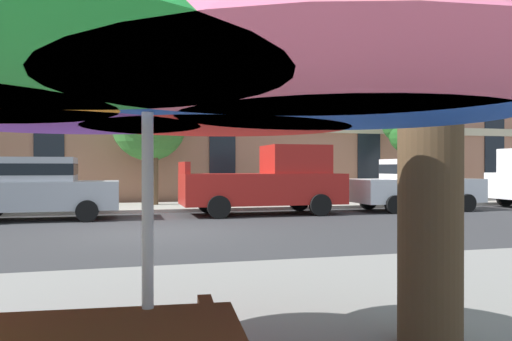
# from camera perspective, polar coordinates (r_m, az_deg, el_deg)

# --- Properties ---
(ground_plane) EXTENTS (120.00, 120.00, 0.00)m
(ground_plane) POSITION_cam_1_polar(r_m,az_deg,el_deg) (11.74, -11.48, -6.96)
(ground_plane) COLOR #38383A
(sidewalk_far) EXTENTS (56.00, 3.60, 0.12)m
(sidewalk_far) POSITION_cam_1_polar(r_m,az_deg,el_deg) (18.49, -12.81, -4.11)
(sidewalk_far) COLOR #B2ADA3
(sidewalk_far) RESTS_ON ground
(apartment_building) EXTENTS (40.42, 12.08, 16.00)m
(apartment_building) POSITION_cam_1_polar(r_m,az_deg,el_deg) (27.41, -13.53, 14.07)
(apartment_building) COLOR #A87056
(apartment_building) RESTS_ON ground
(sedan_silver) EXTENTS (4.40, 1.98, 1.78)m
(sedan_silver) POSITION_cam_1_polar(r_m,az_deg,el_deg) (15.50, -23.64, -1.69)
(sedan_silver) COLOR #A8AAB2
(sedan_silver) RESTS_ON ground
(pickup_red) EXTENTS (5.10, 2.12, 2.20)m
(pickup_red) POSITION_cam_1_polar(r_m,az_deg,el_deg) (15.99, 1.54, -1.32)
(pickup_red) COLOR #B21E19
(pickup_red) RESTS_ON ground
(sedan_white) EXTENTS (4.40, 1.98, 1.78)m
(sedan_white) POSITION_cam_1_polar(r_m,az_deg,el_deg) (18.26, 17.83, -1.38)
(sedan_white) COLOR silver
(sedan_white) RESTS_ON ground
(street_tree_middle) EXTENTS (2.79, 2.98, 4.53)m
(street_tree_middle) POSITION_cam_1_polar(r_m,az_deg,el_deg) (19.05, -11.99, 5.43)
(street_tree_middle) COLOR brown
(street_tree_middle) RESTS_ON ground
(street_tree_right) EXTENTS (2.04, 2.19, 4.26)m
(street_tree_right) POSITION_cam_1_polar(r_m,az_deg,el_deg) (22.06, 16.63, 4.67)
(street_tree_right) COLOR brown
(street_tree_right) RESTS_ON ground
(patio_umbrella) EXTENTS (4.07, 3.78, 2.40)m
(patio_umbrella) POSITION_cam_1_polar(r_m,az_deg,el_deg) (2.68, -12.20, 12.38)
(patio_umbrella) COLOR silver
(patio_umbrella) RESTS_ON ground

